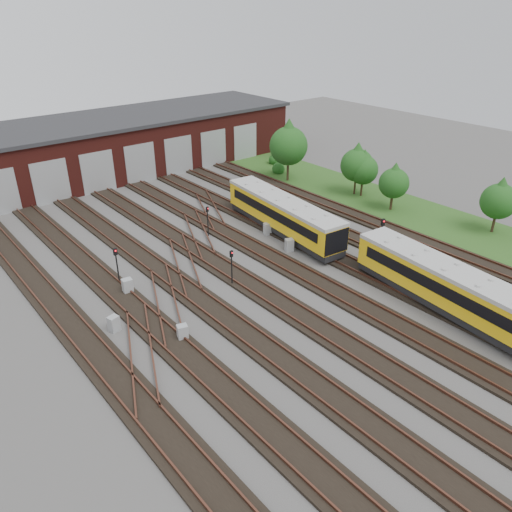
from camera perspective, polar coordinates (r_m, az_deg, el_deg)
ground at (r=32.79m, az=11.32°, el=-7.87°), size 120.00×120.00×0.00m
track_network at (r=32.92m, az=10.37°, el=-7.39°), size 30.40×70.00×0.33m
maintenance_shed at (r=62.10m, az=-18.29°, el=11.60°), size 51.00×12.50×6.35m
grass_verge at (r=51.78m, az=16.51°, el=5.12°), size 8.00×55.00×0.05m
metro_train at (r=35.12m, az=21.01°, el=-3.26°), size 4.01×46.19×2.89m
signal_mast_0 at (r=35.63m, az=-2.80°, el=-0.84°), size 0.26×0.24×2.81m
signal_mast_1 at (r=37.04m, az=-15.65°, el=-0.59°), size 0.27×0.25×2.94m
signal_mast_2 at (r=43.54m, az=-5.55°, el=4.42°), size 0.26×0.25×2.74m
signal_mast_3 at (r=40.93m, az=14.18°, el=2.64°), size 0.31×0.29×3.25m
relay_cabinet_0 at (r=31.05m, az=-8.39°, el=-8.65°), size 0.75×0.68×1.04m
relay_cabinet_1 at (r=32.71m, az=-15.94°, el=-7.45°), size 0.74×0.67×1.05m
relay_cabinet_2 at (r=36.38m, az=-14.46°, el=-3.37°), size 0.75×0.65×1.14m
relay_cabinet_3 at (r=41.24m, az=3.83°, el=1.26°), size 0.78×0.72×1.07m
relay_cabinet_4 at (r=44.14m, az=1.32°, el=3.12°), size 0.75×0.68×1.05m
tree_0 at (r=56.88m, az=3.75°, el=12.94°), size 4.27×4.27×7.08m
tree_1 at (r=53.44m, az=12.21°, el=9.98°), size 3.04×3.04×5.03m
tree_2 at (r=53.65m, az=11.49°, el=10.57°), size 3.42×3.42×5.66m
tree_3 at (r=50.39m, az=15.53°, el=8.40°), size 2.92×2.92×4.84m
tree_4 at (r=48.35m, az=26.09°, el=6.05°), size 3.12×3.12×5.17m
bush_1 at (r=60.56m, az=2.58°, el=10.14°), size 1.51×1.51×1.51m
bush_2 at (r=64.18m, az=2.14°, el=11.12°), size 1.47×1.47×1.47m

